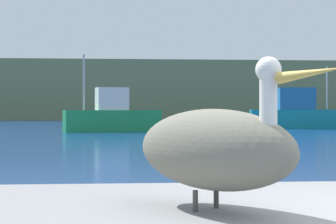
% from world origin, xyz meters
% --- Properties ---
extents(hillside_backdrop, '(140.00, 13.70, 8.51)m').
position_xyz_m(hillside_backdrop, '(0.00, 79.65, 4.25)').
color(hillside_backdrop, '#6B7A51').
rests_on(hillside_backdrop, ground).
extents(pelican, '(1.05, 1.26, 0.84)m').
position_xyz_m(pelican, '(-1.28, 0.41, 1.12)').
color(pelican, slate).
rests_on(pelican, pier_dock).
extents(fishing_boat_teal, '(7.26, 2.86, 4.63)m').
position_xyz_m(fishing_boat_teal, '(11.02, 37.24, 1.10)').
color(fishing_boat_teal, teal).
rests_on(fishing_boat_teal, ground).
extents(fishing_boat_green, '(6.32, 3.07, 4.89)m').
position_xyz_m(fishing_boat_green, '(-2.70, 32.32, 0.98)').
color(fishing_boat_green, '#1E8C4C').
rests_on(fishing_boat_green, ground).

